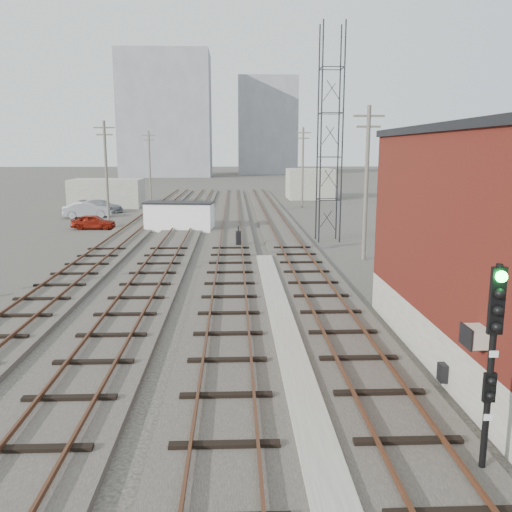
{
  "coord_description": "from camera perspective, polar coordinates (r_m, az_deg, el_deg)",
  "views": [
    {
      "loc": [
        -1.25,
        -3.66,
        6.46
      ],
      "look_at": [
        -0.38,
        18.11,
        2.2
      ],
      "focal_mm": 38.0,
      "sensor_mm": 36.0,
      "label": 1
    }
  ],
  "objects": [
    {
      "name": "ground",
      "position": [
        64.0,
        -1.17,
        5.26
      ],
      "size": [
        320.0,
        320.0,
        0.0
      ],
      "primitive_type": "plane",
      "color": "#282621",
      "rests_on": "ground"
    },
    {
      "name": "track_right",
      "position": [
        43.3,
        2.7,
        2.61
      ],
      "size": [
        3.2,
        90.0,
        0.39
      ],
      "color": "#332D28",
      "rests_on": "ground"
    },
    {
      "name": "track_mid_right",
      "position": [
        43.13,
        -2.6,
        2.58
      ],
      "size": [
        3.2,
        90.0,
        0.39
      ],
      "color": "#332D28",
      "rests_on": "ground"
    },
    {
      "name": "track_mid_left",
      "position": [
        43.34,
        -7.91,
        2.52
      ],
      "size": [
        3.2,
        90.0,
        0.39
      ],
      "color": "#332D28",
      "rests_on": "ground"
    },
    {
      "name": "track_left",
      "position": [
        43.92,
        -13.11,
        2.45
      ],
      "size": [
        3.2,
        90.0,
        0.39
      ],
      "color": "#332D28",
      "rests_on": "ground"
    },
    {
      "name": "platform_curb",
      "position": [
        18.84,
        3.2,
        -8.58
      ],
      "size": [
        0.9,
        28.0,
        0.26
      ],
      "primitive_type": "cube",
      "color": "gray",
      "rests_on": "ground"
    },
    {
      "name": "lattice_tower",
      "position": [
        39.26,
        7.79,
        12.48
      ],
      "size": [
        1.6,
        1.6,
        15.0
      ],
      "color": "black",
      "rests_on": "ground"
    },
    {
      "name": "utility_pole_left_b",
      "position": [
        49.97,
        -15.49,
        8.76
      ],
      "size": [
        1.8,
        0.24,
        9.0
      ],
      "color": "#595147",
      "rests_on": "ground"
    },
    {
      "name": "utility_pole_left_c",
      "position": [
        74.54,
        -11.13,
        9.58
      ],
      "size": [
        1.8,
        0.24,
        9.0
      ],
      "color": "#595147",
      "rests_on": "ground"
    },
    {
      "name": "utility_pole_right_a",
      "position": [
        32.64,
        11.55,
        7.92
      ],
      "size": [
        1.8,
        0.24,
        9.0
      ],
      "color": "#595147",
      "rests_on": "ground"
    },
    {
      "name": "utility_pole_right_b",
      "position": [
        62.17,
        4.93,
        9.49
      ],
      "size": [
        1.8,
        0.24,
        9.0
      ],
      "color": "#595147",
      "rests_on": "ground"
    },
    {
      "name": "apartment_left",
      "position": [
        139.93,
        -9.47,
        14.41
      ],
      "size": [
        22.0,
        14.0,
        30.0
      ],
      "primitive_type": "cube",
      "color": "gray",
      "rests_on": "ground"
    },
    {
      "name": "apartment_right",
      "position": [
        154.08,
        1.18,
        13.49
      ],
      "size": [
        16.0,
        12.0,
        26.0
      ],
      "primitive_type": "cube",
      "color": "gray",
      "rests_on": "ground"
    },
    {
      "name": "shed_left",
      "position": [
        65.53,
        -15.39,
        6.41
      ],
      "size": [
        8.0,
        5.0,
        3.2
      ],
      "primitive_type": "cube",
      "color": "gray",
      "rests_on": "ground"
    },
    {
      "name": "shed_right",
      "position": [
        74.51,
        5.67,
        7.57
      ],
      "size": [
        6.0,
        6.0,
        4.0
      ],
      "primitive_type": "cube",
      "color": "gray",
      "rests_on": "ground"
    },
    {
      "name": "signal_mast",
      "position": [
        11.52,
        23.64,
        -9.39
      ],
      "size": [
        0.4,
        0.42,
        4.38
      ],
      "color": "gray",
      "rests_on": "ground"
    },
    {
      "name": "switch_stand",
      "position": [
        36.5,
        -1.87,
        1.87
      ],
      "size": [
        0.36,
        0.36,
        1.35
      ],
      "rotation": [
        0.0,
        0.0,
        0.19
      ],
      "color": "black",
      "rests_on": "ground"
    },
    {
      "name": "site_trailer",
      "position": [
        44.73,
        -8.05,
        4.18
      ],
      "size": [
        5.82,
        3.06,
        2.35
      ],
      "rotation": [
        0.0,
        0.0,
        -0.12
      ],
      "color": "white",
      "rests_on": "ground"
    },
    {
      "name": "car_red",
      "position": [
        47.15,
        -16.74,
        3.47
      ],
      "size": [
        3.65,
        1.58,
        1.23
      ],
      "primitive_type": "imported",
      "rotation": [
        0.0,
        0.0,
        1.54
      ],
      "color": "maroon",
      "rests_on": "ground"
    },
    {
      "name": "car_silver",
      "position": [
        55.47,
        -17.41,
        4.64
      ],
      "size": [
        4.8,
        2.78,
        1.5
      ],
      "primitive_type": "imported",
      "rotation": [
        0.0,
        0.0,
        1.85
      ],
      "color": "#B3B5BC",
      "rests_on": "ground"
    },
    {
      "name": "car_grey",
      "position": [
        59.73,
        -15.96,
        5.06
      ],
      "size": [
        4.81,
        2.62,
        1.32
      ],
      "primitive_type": "imported",
      "rotation": [
        0.0,
        0.0,
        1.4
      ],
      "color": "gray",
      "rests_on": "ground"
    }
  ]
}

